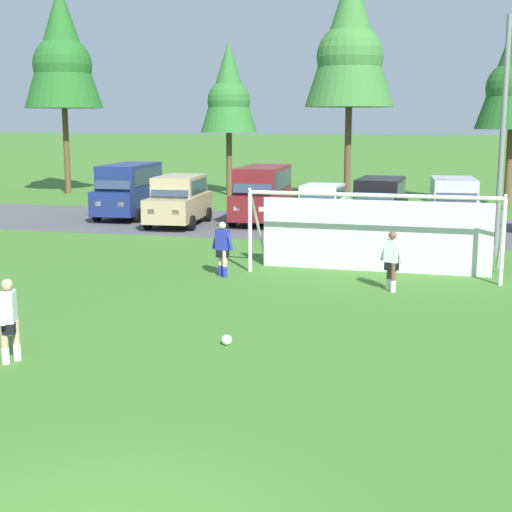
# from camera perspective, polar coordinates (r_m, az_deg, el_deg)

# --- Properties ---
(ground_plane) EXTENTS (400.00, 400.00, 0.00)m
(ground_plane) POSITION_cam_1_polar(r_m,az_deg,el_deg) (22.29, 4.92, -1.37)
(ground_plane) COLOR #3D7028
(parking_lot_strip) EXTENTS (52.00, 8.40, 0.01)m
(parking_lot_strip) POSITION_cam_1_polar(r_m,az_deg,el_deg) (31.86, 7.84, 2.19)
(parking_lot_strip) COLOR #4C4C51
(parking_lot_strip) RESTS_ON ground
(soccer_ball) EXTENTS (0.22, 0.22, 0.22)m
(soccer_ball) POSITION_cam_1_polar(r_m,az_deg,el_deg) (15.29, -2.28, -6.53)
(soccer_ball) COLOR white
(soccer_ball) RESTS_ON ground
(soccer_goal) EXTENTS (7.44, 2.03, 2.57)m
(soccer_goal) POSITION_cam_1_polar(r_m,az_deg,el_deg) (22.40, 9.13, 1.95)
(soccer_goal) COLOR white
(soccer_goal) RESTS_ON ground
(player_striker_near) EXTENTS (0.72, 0.30, 1.64)m
(player_striker_near) POSITION_cam_1_polar(r_m,az_deg,el_deg) (21.69, -2.62, 0.53)
(player_striker_near) COLOR beige
(player_striker_near) RESTS_ON ground
(player_midfield_center) EXTENTS (0.68, 0.43, 1.64)m
(player_midfield_center) POSITION_cam_1_polar(r_m,az_deg,el_deg) (20.16, 10.49, -0.40)
(player_midfield_center) COLOR brown
(player_midfield_center) RESTS_ON ground
(player_defender_far) EXTENTS (0.35, 0.74, 1.64)m
(player_defender_far) POSITION_cam_1_polar(r_m,az_deg,el_deg) (14.82, -18.61, -4.78)
(player_defender_far) COLOR tan
(player_defender_far) RESTS_ON ground
(parked_car_slot_far_left) EXTENTS (2.38, 4.89, 2.52)m
(parked_car_slot_far_left) POSITION_cam_1_polar(r_m,az_deg,el_deg) (35.24, -9.82, 5.13)
(parked_car_slot_far_left) COLOR navy
(parked_car_slot_far_left) RESTS_ON ground
(parked_car_slot_left) EXTENTS (2.39, 4.73, 2.16)m
(parked_car_slot_left) POSITION_cam_1_polar(r_m,az_deg,el_deg) (32.40, -6.00, 4.35)
(parked_car_slot_left) COLOR tan
(parked_car_slot_left) RESTS_ON ground
(parked_car_slot_center_left) EXTENTS (2.28, 4.84, 2.52)m
(parked_car_slot_center_left) POSITION_cam_1_polar(r_m,az_deg,el_deg) (32.96, 0.51, 4.91)
(parked_car_slot_center_left) COLOR maroon
(parked_car_slot_center_left) RESTS_ON ground
(parked_car_slot_center) EXTENTS (2.23, 4.30, 1.72)m
(parked_car_slot_center) POSITION_cam_1_polar(r_m,az_deg,el_deg) (33.02, 5.12, 4.07)
(parked_car_slot_center) COLOR silver
(parked_car_slot_center) RESTS_ON ground
(parked_car_slot_center_right) EXTENTS (2.35, 4.71, 2.16)m
(parked_car_slot_center_right) POSITION_cam_1_polar(r_m,az_deg,el_deg) (31.41, 9.55, 4.07)
(parked_car_slot_center_right) COLOR black
(parked_car_slot_center_right) RESTS_ON ground
(parked_car_slot_right) EXTENTS (2.40, 4.73, 2.16)m
(parked_car_slot_right) POSITION_cam_1_polar(r_m,az_deg,el_deg) (32.04, 15.07, 3.98)
(parked_car_slot_right) COLOR #B2B2BC
(parked_car_slot_right) RESTS_ON ground
(tree_left_edge) EXTENTS (4.73, 4.73, 12.61)m
(tree_left_edge) POSITION_cam_1_polar(r_m,az_deg,el_deg) (47.60, -14.84, 15.17)
(tree_left_edge) COLOR brown
(tree_left_edge) RESTS_ON ground
(tree_mid_left) EXTENTS (3.43, 3.43, 9.14)m
(tree_mid_left) POSITION_cam_1_polar(r_m,az_deg,el_deg) (45.11, -2.14, 12.71)
(tree_mid_left) COLOR brown
(tree_mid_left) RESTS_ON ground
(tree_center_back) EXTENTS (4.71, 4.71, 12.55)m
(tree_center_back) POSITION_cam_1_polar(r_m,az_deg,el_deg) (40.35, 7.33, 16.25)
(tree_center_back) COLOR brown
(tree_center_back) RESTS_ON ground
(street_lamp) EXTENTS (2.00, 0.32, 7.95)m
(street_lamp) POSITION_cam_1_polar(r_m,az_deg,el_deg) (26.12, 18.97, 8.95)
(street_lamp) COLOR slate
(street_lamp) RESTS_ON ground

